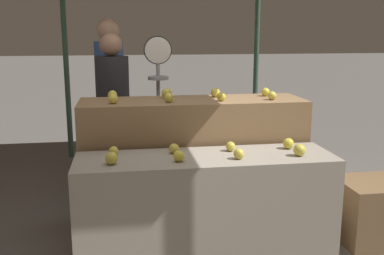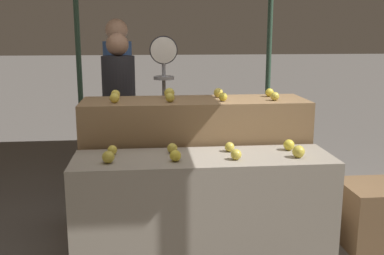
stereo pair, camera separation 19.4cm
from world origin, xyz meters
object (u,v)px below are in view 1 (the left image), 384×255
object	(u,v)px
person_vendor_at_scale	(113,105)
wooden_crate_side	(370,211)
person_customer_left	(110,88)
produce_scale	(158,83)

from	to	relation	value
person_vendor_at_scale	wooden_crate_side	world-z (taller)	person_vendor_at_scale
person_customer_left	wooden_crate_side	world-z (taller)	person_customer_left
produce_scale	wooden_crate_side	distance (m)	2.21
produce_scale	person_customer_left	xyz separation A→B (m)	(-0.47, 0.57, -0.11)
produce_scale	person_customer_left	bearing A→B (deg)	129.87
person_vendor_at_scale	person_customer_left	bearing A→B (deg)	-63.13
person_vendor_at_scale	produce_scale	bearing A→B (deg)	-162.44
produce_scale	person_customer_left	distance (m)	0.75
produce_scale	wooden_crate_side	size ratio (longest dim) A/B	3.26
person_customer_left	wooden_crate_side	bearing A→B (deg)	146.85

